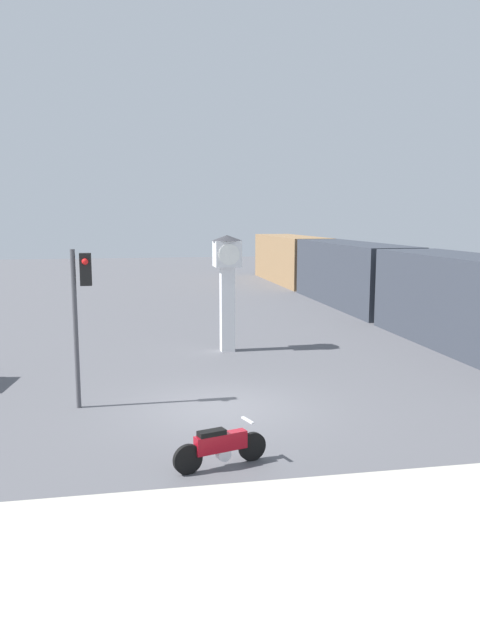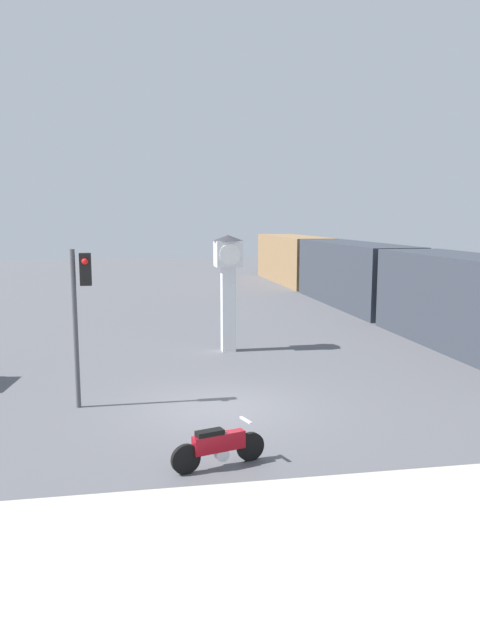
% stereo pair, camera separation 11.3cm
% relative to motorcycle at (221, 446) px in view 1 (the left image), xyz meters
% --- Properties ---
extents(ground_plane, '(120.00, 120.00, 0.00)m').
position_rel_motorcycle_xyz_m(ground_plane, '(0.62, 3.71, -0.42)').
color(ground_plane, '#56565B').
extents(sidewalk_strip, '(36.00, 6.00, 0.10)m').
position_rel_motorcycle_xyz_m(sidewalk_strip, '(0.62, -4.00, -0.37)').
color(sidewalk_strip, '#BCB7A8').
rests_on(sidewalk_strip, ground_plane).
extents(motorcycle, '(1.91, 0.73, 0.87)m').
position_rel_motorcycle_xyz_m(motorcycle, '(0.00, 0.00, 0.00)').
color(motorcycle, black).
rests_on(motorcycle, ground_plane).
extents(clock_tower, '(1.09, 1.09, 4.16)m').
position_rel_motorcycle_xyz_m(clock_tower, '(1.93, 10.44, 2.35)').
color(clock_tower, white).
rests_on(clock_tower, ground_plane).
extents(freight_train, '(2.80, 36.79, 3.40)m').
position_rel_motorcycle_xyz_m(freight_train, '(10.69, 21.04, 1.28)').
color(freight_train, '#333842').
rests_on(freight_train, ground_plane).
extents(traffic_light, '(0.50, 0.35, 4.01)m').
position_rel_motorcycle_xyz_m(traffic_light, '(-2.78, 4.46, 2.35)').
color(traffic_light, '#47474C').
rests_on(traffic_light, ground_plane).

